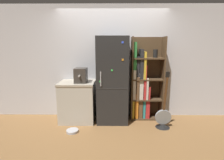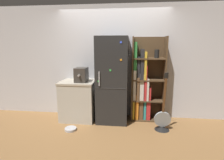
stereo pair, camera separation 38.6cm
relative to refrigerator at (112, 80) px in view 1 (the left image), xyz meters
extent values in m
plane|color=olive|center=(0.00, -0.14, -0.94)|extent=(16.00, 16.00, 0.00)
cube|color=silver|center=(0.00, 0.34, 0.36)|extent=(8.00, 0.05, 2.60)
cube|color=black|center=(0.00, 0.00, 0.00)|extent=(0.67, 0.62, 1.88)
cube|color=#333333|center=(0.00, -0.31, -0.11)|extent=(0.66, 0.01, 0.01)
cube|color=#B2B2B7|center=(-0.24, -0.33, 0.09)|extent=(0.02, 0.02, 0.30)
cube|color=orange|center=(0.20, -0.32, 0.47)|extent=(0.04, 0.01, 0.04)
cube|color=blue|center=(0.20, -0.32, 0.81)|extent=(0.04, 0.01, 0.04)
cube|color=green|center=(-0.01, -0.32, 0.26)|extent=(0.04, 0.01, 0.04)
cube|color=green|center=(-0.25, -0.32, 0.03)|extent=(0.04, 0.02, 0.04)
cube|color=#4C3823|center=(0.44, 0.13, 0.00)|extent=(0.03, 0.35, 1.88)
cube|color=#4C3823|center=(1.13, 0.13, 0.00)|extent=(0.03, 0.35, 1.88)
cube|color=#4C3823|center=(0.78, 0.30, 0.00)|extent=(0.73, 0.03, 1.88)
cube|color=#4C3823|center=(0.78, 0.13, -0.92)|extent=(0.67, 0.32, 0.03)
cube|color=#4C3823|center=(0.78, 0.13, -0.47)|extent=(0.67, 0.32, 0.03)
cube|color=#4C3823|center=(0.78, 0.13, 0.00)|extent=(0.67, 0.32, 0.03)
cube|color=#4C3823|center=(0.78, 0.13, 0.47)|extent=(0.67, 0.32, 0.03)
cube|color=gold|center=(0.48, 0.14, -0.63)|extent=(0.04, 0.27, 0.55)
cube|color=orange|center=(0.56, 0.13, -0.62)|extent=(0.07, 0.27, 0.59)
cube|color=brown|center=(0.65, 0.14, -0.53)|extent=(0.09, 0.26, 0.76)
cube|color=teal|center=(0.73, 0.14, -0.60)|extent=(0.05, 0.25, 0.63)
cube|color=red|center=(0.81, 0.13, -0.54)|extent=(0.09, 0.25, 0.74)
cube|color=silver|center=(0.49, 0.13, -0.12)|extent=(0.06, 0.30, 0.67)
cube|color=brown|center=(0.57, 0.13, -0.20)|extent=(0.06, 0.29, 0.52)
cube|color=silver|center=(0.65, 0.14, -0.16)|extent=(0.09, 0.27, 0.60)
cube|color=red|center=(0.73, 0.14, -0.07)|extent=(0.05, 0.30, 0.78)
cube|color=silver|center=(0.78, 0.13, -0.21)|extent=(0.04, 0.30, 0.49)
cube|color=#338C3F|center=(0.49, 0.13, 0.42)|extent=(0.06, 0.24, 0.81)
cube|color=#262628|center=(0.57, 0.13, 0.26)|extent=(0.05, 0.24, 0.50)
cube|color=#262628|center=(0.64, 0.14, 0.34)|extent=(0.08, 0.27, 0.66)
cube|color=gold|center=(0.71, 0.14, 0.32)|extent=(0.05, 0.30, 0.60)
cylinder|color=black|center=(0.95, 0.13, 0.58)|extent=(0.10, 0.10, 0.18)
cube|color=#BCB7A8|center=(-0.79, 0.00, -0.51)|extent=(0.76, 0.62, 0.86)
cube|color=#B2A893|center=(-0.79, 0.00, -0.06)|extent=(0.78, 0.64, 0.04)
cube|color=#38332D|center=(-0.69, -0.05, 0.12)|extent=(0.25, 0.32, 0.31)
cylinder|color=#A5A39E|center=(-0.69, -0.23, 0.13)|extent=(0.04, 0.06, 0.04)
cone|color=black|center=(1.06, -0.35, -0.91)|extent=(0.30, 0.30, 0.06)
cylinder|color=gray|center=(1.06, -0.35, -0.71)|extent=(0.33, 0.09, 0.33)
cube|color=brown|center=(1.06, -0.43, -0.20)|extent=(0.04, 0.12, 0.70)
cube|color=black|center=(1.06, -0.48, 0.20)|extent=(0.07, 0.04, 0.11)
cylinder|color=#B7B7BC|center=(-0.79, -0.59, -0.92)|extent=(0.23, 0.23, 0.05)
torus|color=#B7B7BC|center=(-0.79, -0.59, -0.90)|extent=(0.23, 0.23, 0.01)
camera|label=1|loc=(0.03, -3.78, 0.74)|focal=28.00mm
camera|label=2|loc=(0.41, -3.75, 0.74)|focal=28.00mm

